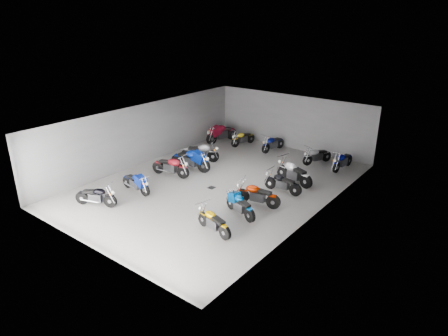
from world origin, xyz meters
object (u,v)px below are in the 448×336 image
at_px(motorcycle_right_b, 213,221).
at_px(motorcycle_right_d, 257,195).
at_px(motorcycle_left_b, 136,182).
at_px(motorcycle_left_d, 171,166).
at_px(motorcycle_left_e, 191,160).
at_px(motorcycle_right_c, 240,205).
at_px(motorcycle_back_b, 243,138).
at_px(motorcycle_left_a, 96,196).
at_px(drain_grate, 212,188).
at_px(motorcycle_back_a, 221,133).
at_px(motorcycle_right_f, 294,173).
at_px(motorcycle_right_e, 282,183).
at_px(motorcycle_back_e, 317,156).
at_px(motorcycle_left_f, 201,152).
at_px(motorcycle_back_f, 342,161).
at_px(motorcycle_back_c, 273,143).

bearing_deg(motorcycle_right_b, motorcycle_right_d, 11.74).
distance_m(motorcycle_left_b, motorcycle_left_d, 2.33).
bearing_deg(motorcycle_left_e, motorcycle_right_c, 54.02).
relative_size(motorcycle_left_e, motorcycle_right_c, 1.27).
bearing_deg(motorcycle_right_c, motorcycle_back_b, 54.70).
height_order(motorcycle_left_d, motorcycle_right_d, motorcycle_left_d).
relative_size(motorcycle_left_a, motorcycle_left_d, 0.84).
distance_m(motorcycle_left_e, motorcycle_right_b, 6.45).
distance_m(drain_grate, motorcycle_back_b, 6.68).
distance_m(drain_grate, motorcycle_back_a, 7.12).
relative_size(motorcycle_left_b, motorcycle_right_f, 0.89).
distance_m(motorcycle_right_d, motorcycle_right_e, 1.83).
relative_size(motorcycle_right_c, motorcycle_back_e, 1.03).
relative_size(drain_grate, motorcycle_back_e, 0.18).
relative_size(motorcycle_left_a, motorcycle_back_b, 0.95).
distance_m(motorcycle_left_e, motorcycle_right_d, 5.13).
distance_m(motorcycle_left_e, motorcycle_back_e, 6.78).
bearing_deg(motorcycle_left_f, motorcycle_left_e, -4.02).
relative_size(motorcycle_left_f, motorcycle_back_f, 1.03).
relative_size(motorcycle_left_d, motorcycle_back_f, 1.08).
distance_m(motorcycle_right_e, motorcycle_back_e, 4.40).
height_order(motorcycle_right_f, motorcycle_back_f, motorcycle_right_f).
bearing_deg(motorcycle_back_c, motorcycle_left_e, 78.46).
height_order(drain_grate, motorcycle_back_f, motorcycle_back_f).
height_order(motorcycle_left_d, motorcycle_back_f, motorcycle_left_d).
bearing_deg(motorcycle_right_e, motorcycle_back_c, 34.54).
relative_size(motorcycle_back_a, motorcycle_back_f, 1.20).
height_order(motorcycle_left_e, motorcycle_right_d, motorcycle_left_e).
bearing_deg(motorcycle_left_d, motorcycle_back_c, 152.52).
distance_m(motorcycle_right_e, motorcycle_back_a, 8.06).
distance_m(motorcycle_right_b, motorcycle_right_c, 1.71).
bearing_deg(motorcycle_right_e, motorcycle_back_a, 57.16).
distance_m(motorcycle_right_d, motorcycle_back_c, 7.30).
bearing_deg(motorcycle_right_d, motorcycle_back_c, 14.26).
distance_m(motorcycle_back_a, motorcycle_back_f, 7.88).
xyz_separation_m(motorcycle_right_e, motorcycle_back_e, (-0.39, 4.38, 0.00)).
bearing_deg(motorcycle_back_e, motorcycle_right_b, 115.23).
distance_m(motorcycle_left_e, motorcycle_left_f, 1.41).
bearing_deg(drain_grate, motorcycle_back_a, 124.38).
xyz_separation_m(motorcycle_right_c, motorcycle_back_b, (-5.18, 7.52, -0.01)).
distance_m(motorcycle_right_c, motorcycle_back_b, 9.13).
relative_size(drain_grate, motorcycle_left_e, 0.14).
distance_m(motorcycle_right_e, motorcycle_back_c, 5.82).
bearing_deg(motorcycle_left_e, motorcycle_right_f, 100.10).
height_order(motorcycle_right_d, motorcycle_right_f, motorcycle_right_f).
distance_m(motorcycle_left_a, motorcycle_back_c, 10.94).
distance_m(motorcycle_right_f, motorcycle_back_f, 3.34).
bearing_deg(motorcycle_back_b, motorcycle_right_e, 151.22).
xyz_separation_m(motorcycle_left_d, motorcycle_left_f, (-0.26, 2.55, 0.00)).
xyz_separation_m(motorcycle_left_b, motorcycle_left_f, (-0.37, 4.87, 0.05)).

